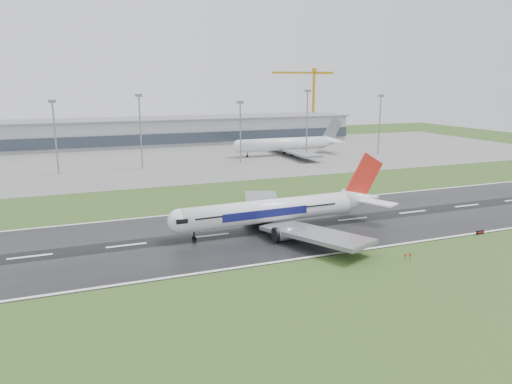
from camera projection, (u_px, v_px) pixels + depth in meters
name	position (u px, v px, depth m)	size (l,w,h in m)	color
ground	(286.00, 227.00, 121.82)	(520.00, 520.00, 0.00)	#2B491A
runway	(286.00, 227.00, 121.80)	(400.00, 45.00, 0.10)	black
apron	(181.00, 158.00, 235.50)	(400.00, 130.00, 0.08)	slate
terminal	(160.00, 132.00, 288.40)	(240.00, 36.00, 15.00)	#92959D
main_airliner	(283.00, 196.00, 118.14)	(58.63, 55.84, 17.31)	white
parked_airliner	(287.00, 137.00, 242.60)	(62.10, 57.82, 18.20)	white
tower_crane	(313.00, 102.00, 338.03)	(47.25, 2.58, 46.46)	#BC8513
runway_sign	(480.00, 232.00, 115.67)	(2.30, 0.26, 1.04)	black
floodmast_1	(56.00, 139.00, 189.89)	(0.64, 0.64, 28.67)	gray
floodmast_2	(141.00, 133.00, 201.46)	(0.64, 0.64, 30.67)	gray
floodmast_3	(240.00, 134.00, 217.63)	(0.64, 0.64, 27.19)	gray
floodmast_4	(307.00, 126.00, 229.03)	(0.64, 0.64, 32.16)	gray
floodmast_5	(379.00, 126.00, 243.99)	(0.64, 0.64, 29.44)	gray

